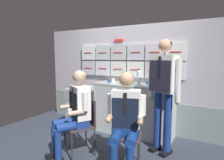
{
  "coord_description": "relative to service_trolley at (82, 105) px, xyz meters",
  "views": [
    {
      "loc": [
        1.64,
        -2.28,
        1.52
      ],
      "look_at": [
        0.13,
        0.42,
        1.14
      ],
      "focal_mm": 30.52,
      "sensor_mm": 36.0,
      "label": 1
    }
  ],
  "objects": [
    {
      "name": "snack_banana",
      "position": [
        0.86,
        0.28,
        0.55
      ],
      "size": [
        0.17,
        0.1,
        0.04
      ],
      "color": "yellow",
      "rests_on": "galley_counter"
    },
    {
      "name": "folding_chair_left",
      "position": [
        0.76,
        -0.9,
        0.07
      ],
      "size": [
        0.55,
        0.55,
        0.86
      ],
      "color": "#2D2D33",
      "rests_on": "ground"
    },
    {
      "name": "coffee_cup_white",
      "position": [
        0.62,
        0.11,
        0.56
      ],
      "size": [
        0.08,
        0.08,
        0.07
      ],
      "color": "navy",
      "rests_on": "galley_counter"
    },
    {
      "name": "water_bottle_blue_cap",
      "position": [
        0.96,
        0.07,
        0.64
      ],
      "size": [
        0.08,
        0.08,
        0.24
      ],
      "color": "silver",
      "rests_on": "galley_counter"
    },
    {
      "name": "water_bottle_short",
      "position": [
        1.6,
        0.07,
        0.66
      ],
      "size": [
        0.07,
        0.07,
        0.28
      ],
      "color": "#47985B",
      "rests_on": "galley_counter"
    },
    {
      "name": "coffee_cup_spare",
      "position": [
        1.37,
        0.28,
        0.56
      ],
      "size": [
        0.06,
        0.06,
        0.06
      ],
      "color": "navy",
      "rests_on": "galley_counter"
    },
    {
      "name": "ground",
      "position": [
        0.9,
        -0.92,
        -0.48
      ],
      "size": [
        4.8,
        4.8,
        0.04
      ],
      "primitive_type": "cube",
      "color": "#2D333F"
    },
    {
      "name": "galley_bulkhead",
      "position": [
        0.89,
        0.45,
        0.62
      ],
      "size": [
        4.2,
        0.14,
        2.15
      ],
      "color": "#ACA9B3",
      "rests_on": "ground"
    },
    {
      "name": "paper_cup_tan",
      "position": [
        0.65,
        0.22,
        0.57
      ],
      "size": [
        0.07,
        0.07,
        0.08
      ],
      "color": "silver",
      "rests_on": "galley_counter"
    },
    {
      "name": "crew_member_standing",
      "position": [
        1.82,
        -0.29,
        0.62
      ],
      "size": [
        0.53,
        0.36,
        1.78
      ],
      "color": "black",
      "rests_on": "ground"
    },
    {
      "name": "folding_chair_right",
      "position": [
        1.47,
        -0.87,
        0.07
      ],
      "size": [
        0.5,
        0.5,
        0.86
      ],
      "color": "#2D2D33",
      "rests_on": "ground"
    },
    {
      "name": "crew_member_left",
      "position": [
        0.68,
        -1.03,
        0.27
      ],
      "size": [
        0.62,
        0.71,
        1.32
      ],
      "color": "black",
      "rests_on": "ground"
    },
    {
      "name": "crew_member_right",
      "position": [
        1.52,
        -1.02,
        0.27
      ],
      "size": [
        0.54,
        0.7,
        1.32
      ],
      "color": "black",
      "rests_on": "ground"
    },
    {
      "name": "galley_counter",
      "position": [
        1.13,
        0.17,
        0.03
      ],
      "size": [
        1.55,
        0.53,
        0.99
      ],
      "color": "#B2BABA",
      "rests_on": "ground"
    },
    {
      "name": "service_trolley",
      "position": [
        0.0,
        0.0,
        0.0
      ],
      "size": [
        0.4,
        0.65,
        0.86
      ],
      "color": "black",
      "rests_on": "ground"
    },
    {
      "name": "water_bottle_clear",
      "position": [
        1.27,
        0.07,
        0.67
      ],
      "size": [
        0.08,
        0.08,
        0.3
      ],
      "color": "silver",
      "rests_on": "galley_counter"
    }
  ]
}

